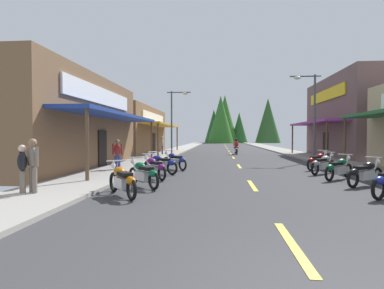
{
  "coord_description": "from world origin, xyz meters",
  "views": [
    {
      "loc": [
        -1.21,
        -2.98,
        1.79
      ],
      "look_at": [
        -3.86,
        26.75,
        0.95
      ],
      "focal_mm": 28.06,
      "sensor_mm": 36.0,
      "label": 1
    }
  ],
  "objects_px": {
    "rider_cruising_lead": "(236,148)",
    "pedestrian_by_shop": "(22,167)",
    "motorcycle_parked_left_0": "(122,180)",
    "motorcycle_parked_right_3": "(339,168)",
    "streetlamp_right": "(310,105)",
    "motorcycle_parked_right_4": "(323,164)",
    "motorcycle_parked_left_1": "(143,173)",
    "motorcycle_parked_left_3": "(161,163)",
    "motorcycle_parked_left_2": "(154,167)",
    "pedestrian_strolling": "(33,163)",
    "motorcycle_parked_right_5": "(318,161)",
    "pedestrian_waiting": "(117,153)",
    "motorcycle_parked_right_2": "(365,173)",
    "motorcycle_parked_left_4": "(175,160)",
    "pedestrian_browsing": "(162,144)",
    "streetlamp_left": "(175,114)"
  },
  "relations": [
    {
      "from": "motorcycle_parked_left_1",
      "to": "motorcycle_parked_left_3",
      "type": "distance_m",
      "value": 3.79
    },
    {
      "from": "streetlamp_right",
      "to": "motorcycle_parked_left_2",
      "type": "xyz_separation_m",
      "value": [
        -8.96,
        -9.08,
        -3.44
      ]
    },
    {
      "from": "motorcycle_parked_left_0",
      "to": "motorcycle_parked_left_4",
      "type": "height_order",
      "value": "same"
    },
    {
      "from": "pedestrian_by_shop",
      "to": "motorcycle_parked_right_4",
      "type": "bearing_deg",
      "value": 168.79
    },
    {
      "from": "motorcycle_parked_right_5",
      "to": "motorcycle_parked_right_2",
      "type": "bearing_deg",
      "value": -134.25
    },
    {
      "from": "rider_cruising_lead",
      "to": "motorcycle_parked_left_0",
      "type": "bearing_deg",
      "value": 165.36
    },
    {
      "from": "pedestrian_by_shop",
      "to": "pedestrian_strolling",
      "type": "height_order",
      "value": "pedestrian_strolling"
    },
    {
      "from": "motorcycle_parked_left_4",
      "to": "motorcycle_parked_left_0",
      "type": "bearing_deg",
      "value": 132.29
    },
    {
      "from": "motorcycle_parked_left_2",
      "to": "rider_cruising_lead",
      "type": "xyz_separation_m",
      "value": [
        4.39,
        17.17,
        0.17
      ]
    },
    {
      "from": "motorcycle_parked_left_2",
      "to": "motorcycle_parked_right_2",
      "type": "bearing_deg",
      "value": -136.92
    },
    {
      "from": "streetlamp_left",
      "to": "motorcycle_parked_left_4",
      "type": "xyz_separation_m",
      "value": [
        1.49,
        -10.54,
        -3.29
      ]
    },
    {
      "from": "streetlamp_left",
      "to": "motorcycle_parked_left_0",
      "type": "bearing_deg",
      "value": -86.8
    },
    {
      "from": "motorcycle_parked_left_4",
      "to": "pedestrian_browsing",
      "type": "bearing_deg",
      "value": -29.78
    },
    {
      "from": "streetlamp_right",
      "to": "pedestrian_strolling",
      "type": "height_order",
      "value": "streetlamp_right"
    },
    {
      "from": "motorcycle_parked_right_4",
      "to": "motorcycle_parked_left_4",
      "type": "xyz_separation_m",
      "value": [
        -7.24,
        1.29,
        0.0
      ]
    },
    {
      "from": "streetlamp_left",
      "to": "rider_cruising_lead",
      "type": "bearing_deg",
      "value": 29.34
    },
    {
      "from": "rider_cruising_lead",
      "to": "pedestrian_waiting",
      "type": "relative_size",
      "value": 1.32
    },
    {
      "from": "pedestrian_waiting",
      "to": "streetlamp_right",
      "type": "bearing_deg",
      "value": -48.83
    },
    {
      "from": "motorcycle_parked_left_3",
      "to": "motorcycle_parked_left_4",
      "type": "height_order",
      "value": "same"
    },
    {
      "from": "motorcycle_parked_left_3",
      "to": "streetlamp_left",
      "type": "bearing_deg",
      "value": -52.9
    },
    {
      "from": "motorcycle_parked_right_2",
      "to": "motorcycle_parked_right_4",
      "type": "relative_size",
      "value": 1.11
    },
    {
      "from": "rider_cruising_lead",
      "to": "pedestrian_by_shop",
      "type": "bearing_deg",
      "value": 158.43
    },
    {
      "from": "motorcycle_parked_left_3",
      "to": "streetlamp_right",
      "type": "bearing_deg",
      "value": -108.64
    },
    {
      "from": "motorcycle_parked_left_1",
      "to": "motorcycle_parked_right_2",
      "type": "bearing_deg",
      "value": -125.87
    },
    {
      "from": "rider_cruising_lead",
      "to": "motorcycle_parked_right_3",
      "type": "bearing_deg",
      "value": -171.59
    },
    {
      "from": "pedestrian_waiting",
      "to": "pedestrian_strolling",
      "type": "relative_size",
      "value": 0.95
    },
    {
      "from": "streetlamp_left",
      "to": "motorcycle_parked_left_0",
      "type": "relative_size",
      "value": 3.3
    },
    {
      "from": "motorcycle_parked_right_5",
      "to": "motorcycle_parked_left_4",
      "type": "relative_size",
      "value": 1.0
    },
    {
      "from": "motorcycle_parked_right_5",
      "to": "pedestrian_waiting",
      "type": "relative_size",
      "value": 0.99
    },
    {
      "from": "motorcycle_parked_right_3",
      "to": "motorcycle_parked_left_3",
      "type": "height_order",
      "value": "same"
    },
    {
      "from": "motorcycle_parked_left_2",
      "to": "motorcycle_parked_left_4",
      "type": "xyz_separation_m",
      "value": [
        0.35,
        3.52,
        0.0
      ]
    },
    {
      "from": "motorcycle_parked_right_5",
      "to": "rider_cruising_lead",
      "type": "distance_m",
      "value": 13.63
    },
    {
      "from": "motorcycle_parked_left_2",
      "to": "streetlamp_left",
      "type": "bearing_deg",
      "value": -33.63
    },
    {
      "from": "motorcycle_parked_left_1",
      "to": "motorcycle_parked_left_3",
      "type": "height_order",
      "value": "same"
    },
    {
      "from": "motorcycle_parked_right_2",
      "to": "motorcycle_parked_right_5",
      "type": "distance_m",
      "value": 5.2
    },
    {
      "from": "motorcycle_parked_right_2",
      "to": "motorcycle_parked_left_0",
      "type": "relative_size",
      "value": 1.04
    },
    {
      "from": "pedestrian_by_shop",
      "to": "rider_cruising_lead",
      "type": "bearing_deg",
      "value": -151.1
    },
    {
      "from": "streetlamp_right",
      "to": "motorcycle_parked_left_4",
      "type": "bearing_deg",
      "value": -147.16
    },
    {
      "from": "motorcycle_parked_left_4",
      "to": "pedestrian_browsing",
      "type": "xyz_separation_m",
      "value": [
        -2.81,
        11.32,
        0.56
      ]
    },
    {
      "from": "rider_cruising_lead",
      "to": "pedestrian_strolling",
      "type": "relative_size",
      "value": 1.25
    },
    {
      "from": "rider_cruising_lead",
      "to": "pedestrian_by_shop",
      "type": "xyz_separation_m",
      "value": [
        -7.4,
        -21.22,
        0.22
      ]
    },
    {
      "from": "streetlamp_right",
      "to": "motorcycle_parked_left_1",
      "type": "height_order",
      "value": "streetlamp_right"
    },
    {
      "from": "motorcycle_parked_left_1",
      "to": "pedestrian_waiting",
      "type": "distance_m",
      "value": 5.12
    },
    {
      "from": "motorcycle_parked_right_4",
      "to": "motorcycle_parked_right_5",
      "type": "relative_size",
      "value": 1.01
    },
    {
      "from": "motorcycle_parked_right_2",
      "to": "motorcycle_parked_left_3",
      "type": "xyz_separation_m",
      "value": [
        -7.92,
        2.9,
        0.0
      ]
    },
    {
      "from": "motorcycle_parked_right_3",
      "to": "motorcycle_parked_left_2",
      "type": "bearing_deg",
      "value": 140.85
    },
    {
      "from": "motorcycle_parked_right_5",
      "to": "pedestrian_strolling",
      "type": "distance_m",
      "value": 13.31
    },
    {
      "from": "streetlamp_right",
      "to": "motorcycle_parked_right_4",
      "type": "distance_m",
      "value": 7.79
    },
    {
      "from": "pedestrian_browsing",
      "to": "motorcycle_parked_left_1",
      "type": "bearing_deg",
      "value": 87.97
    },
    {
      "from": "motorcycle_parked_right_3",
      "to": "pedestrian_strolling",
      "type": "xyz_separation_m",
      "value": [
        -10.31,
        -4.35,
        0.51
      ]
    }
  ]
}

